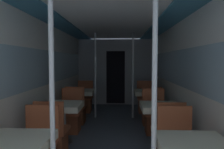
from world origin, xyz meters
TOP-DOWN VIEW (x-y plane):
  - wall_left at (-1.32, 2.79)m, footprint 0.05×8.38m
  - wall_right at (1.32, 2.79)m, footprint 0.05×8.38m
  - ceiling_panel at (0.00, 2.79)m, footprint 2.64×8.38m
  - bulkhead_far at (0.00, 6.16)m, footprint 2.59×0.09m
  - support_pole_left_0 at (-0.50, 0.69)m, footprint 0.05×0.05m
  - dining_table_left_1 at (-0.89, 2.53)m, footprint 0.69×0.69m
  - chair_left_near_1 at (-0.89, 1.92)m, footprint 0.46×0.46m
  - chair_left_far_1 at (-0.89, 3.13)m, footprint 0.46×0.46m
  - dining_table_left_2 at (-0.89, 4.36)m, footprint 0.69×0.69m
  - chair_left_near_2 at (-0.89, 3.75)m, footprint 0.46×0.46m
  - chair_left_far_2 at (-0.89, 4.97)m, footprint 0.46×0.46m
  - support_pole_left_2 at (-0.50, 4.36)m, footprint 0.05×0.05m
  - support_pole_right_0 at (0.50, 0.69)m, footprint 0.05×0.05m
  - dining_table_right_1 at (0.89, 2.53)m, footprint 0.69×0.69m
  - chair_right_near_1 at (0.89, 1.92)m, footprint 0.46×0.46m
  - chair_right_far_1 at (0.89, 3.13)m, footprint 0.46×0.46m
  - dining_table_right_2 at (0.89, 4.36)m, footprint 0.69×0.69m
  - chair_right_near_2 at (0.89, 3.75)m, footprint 0.46×0.46m
  - chair_right_far_2 at (0.89, 4.97)m, footprint 0.46×0.46m
  - support_pole_right_2 at (0.50, 4.36)m, footprint 0.05×0.05m

SIDE VIEW (x-z plane):
  - chair_left_near_1 at x=-0.89m, z-range -0.18..0.74m
  - chair_left_far_1 at x=-0.89m, z-range -0.18..0.74m
  - chair_left_near_2 at x=-0.89m, z-range -0.18..0.74m
  - chair_left_far_2 at x=-0.89m, z-range -0.18..0.74m
  - chair_right_near_1 at x=0.89m, z-range -0.18..0.74m
  - chair_right_far_1 at x=0.89m, z-range -0.18..0.74m
  - chair_right_near_2 at x=0.89m, z-range -0.18..0.74m
  - chair_right_far_2 at x=0.89m, z-range -0.18..0.74m
  - dining_table_left_1 at x=-0.89m, z-range 0.26..0.99m
  - dining_table_left_2 at x=-0.89m, z-range 0.26..0.99m
  - dining_table_right_1 at x=0.89m, z-range 0.26..0.99m
  - dining_table_right_2 at x=0.89m, z-range 0.26..0.99m
  - bulkhead_far at x=0.00m, z-range -0.01..2.26m
  - support_pole_left_0 at x=-0.50m, z-range 0.00..2.26m
  - support_pole_left_2 at x=-0.50m, z-range 0.00..2.26m
  - support_pole_right_0 at x=0.50m, z-range 0.00..2.26m
  - support_pole_right_2 at x=0.50m, z-range 0.00..2.26m
  - wall_left at x=-1.32m, z-range 0.04..2.30m
  - wall_right at x=1.32m, z-range 0.04..2.30m
  - ceiling_panel at x=0.00m, z-range 2.27..2.34m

